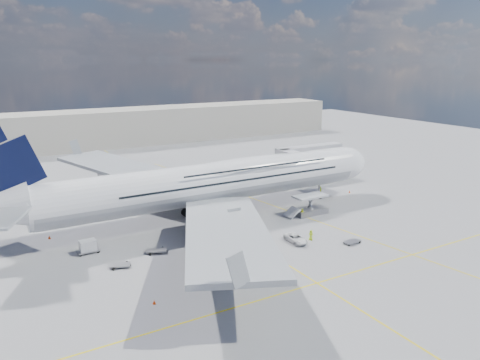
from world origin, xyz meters
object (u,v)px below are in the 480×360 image
dolly_back (88,246)px  crew_nose (321,190)px  catering_truck_inner (96,196)px  cone_nose (349,192)px  crew_loader (302,213)px  crew_wing (226,244)px  dolly_row_c (253,252)px  crew_van (311,235)px  jet_bridge (306,155)px  dolly_nose_far (352,242)px  catering_truck_outer (114,181)px  baggage_tug (204,233)px  dolly_nose_near (240,224)px  crew_tug (261,230)px  dolly_row_a (156,250)px  cone_wing_left_outer (122,185)px  cargo_loader (309,208)px  cone_wing_right_inner (187,253)px  cone_tail (49,237)px  airliner (213,182)px  cone_wing_right_outer (154,302)px  cone_wing_left_inner (130,205)px  service_van (296,239)px  dolly_row_b (120,265)px

dolly_back → crew_nose: bearing=7.0°
catering_truck_inner → cone_nose: 53.57m
crew_loader → crew_wing: bearing=-114.2°
dolly_row_c → crew_van: 12.13m
jet_bridge → dolly_row_c: jet_bridge is taller
dolly_nose_far → catering_truck_outer: bearing=106.9°
baggage_tug → dolly_nose_near: bearing=15.9°
dolly_row_c → crew_tug: (5.98, 7.27, -0.12)m
dolly_row_a → cone_wing_left_outer: 41.02m
dolly_nose_far → dolly_row_c: bearing=162.2°
jet_bridge → cargo_loader: size_ratio=2.20×
dolly_back → catering_truck_outer: catering_truck_outer is taller
dolly_back → crew_wing: bearing=-28.9°
dolly_back → baggage_tug: dolly_back is taller
dolly_nose_far → cone_wing_right_inner: (-24.48, 8.98, -0.04)m
catering_truck_outer → cone_tail: 29.50m
dolly_nose_near → cone_wing_left_outer: cone_wing_left_outer is taller
dolly_row_c → cone_tail: (-24.39, 23.63, -0.85)m
dolly_back → crew_van: 34.70m
dolly_back → baggage_tug: bearing=-11.5°
dolly_nose_far → cone_wing_left_outer: 56.92m
baggage_tug → cone_wing_left_outer: size_ratio=5.36×
airliner → crew_van: airliner is taller
airliner → baggage_tug: airliner is taller
dolly_row_c → baggage_tug: dolly_row_c is taller
dolly_nose_near → cone_wing_right_outer: size_ratio=5.92×
catering_truck_inner → crew_nose: (44.19, -16.17, -1.11)m
catering_truck_inner → crew_tug: 36.44m
dolly_row_c → cone_tail: bearing=121.7°
cone_wing_right_inner → dolly_nose_far: bearing=-20.1°
crew_nose → airliner: bearing=175.7°
catering_truck_inner → cone_nose: (50.13, -18.82, -1.66)m
airliner → baggage_tug: (-5.90, -8.13, -5.98)m
airliner → cone_tail: 28.99m
catering_truck_inner → cone_wing_right_outer: bearing=-79.7°
crew_van → cone_wing_left_inner: size_ratio=3.62×
baggage_tug → dolly_row_a: bearing=-166.2°
crew_loader → cone_tail: bearing=-148.7°
service_van → dolly_nose_near: bearing=112.1°
cargo_loader → cone_wing_left_inner: bearing=141.7°
dolly_row_b → cone_wing_right_outer: bearing=-65.1°
catering_truck_outer → crew_wing: (5.26, -42.56, -1.06)m
cargo_loader → cone_wing_right_inner: size_ratio=15.10×
dolly_row_c → service_van: size_ratio=0.79×
cargo_loader → crew_nose: cargo_loader is taller
airliner → dolly_row_b: (-21.05, -12.28, -6.55)m
crew_nose → dolly_row_c: bearing=-154.4°
crew_nose → cone_wing_right_inner: (-38.70, -15.86, -0.53)m
jet_bridge → cone_wing_right_outer: size_ratio=35.04×
airliner → cone_wing_right_outer: bearing=-130.0°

